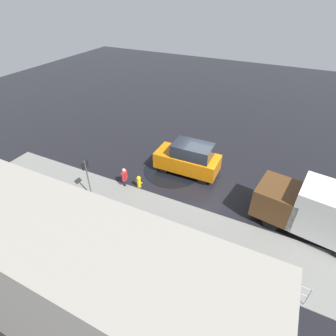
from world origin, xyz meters
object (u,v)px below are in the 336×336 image
sign_post (87,174)px  delivery_truck (321,211)px  moving_hatchback (189,158)px  fire_hydrant (139,182)px  pedestrian (124,176)px

sign_post → delivery_truck: bearing=-166.9°
moving_hatchback → fire_hydrant: bearing=53.2°
moving_hatchback → delivery_truck: bearing=165.2°
delivery_truck → fire_hydrant: delivery_truck is taller
delivery_truck → fire_hydrant: (9.22, 0.75, -0.97)m
moving_hatchback → sign_post: (3.97, 4.52, 0.55)m
pedestrian → sign_post: sign_post is taller
fire_hydrant → moving_hatchback: bearing=-126.8°
sign_post → pedestrian: bearing=-124.9°
delivery_truck → moving_hatchback: bearing=-14.8°
delivery_truck → fire_hydrant: bearing=4.7°
pedestrian → moving_hatchback: bearing=-134.5°
moving_hatchback → fire_hydrant: size_ratio=4.89×
fire_hydrant → sign_post: (1.98, 1.86, 1.18)m
pedestrian → sign_post: 2.21m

